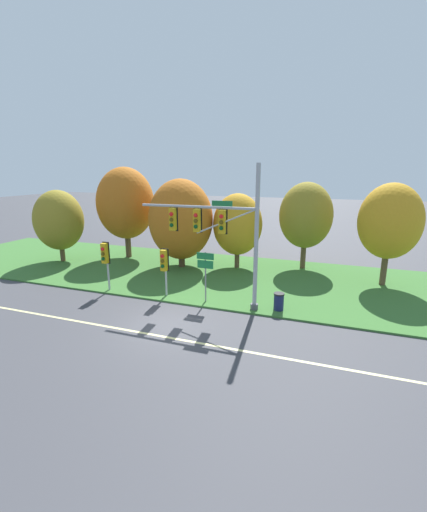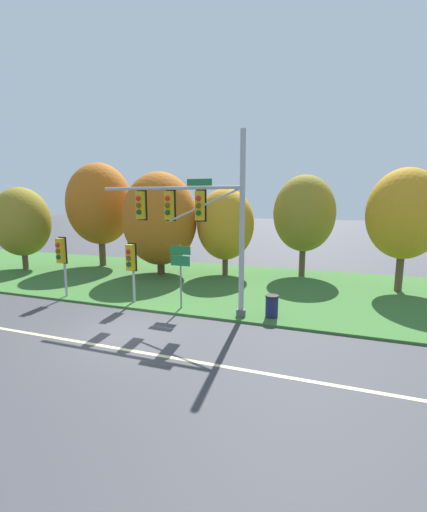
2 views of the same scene
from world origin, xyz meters
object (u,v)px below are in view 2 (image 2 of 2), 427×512
traffic_signal_mast (197,215)px  tree_left_of_mast (100,204)px  route_sign_post (180,265)px  trash_bin (272,306)px  tree_mid_verge (225,224)px  tree_tall_centre (304,214)px  pedestrian_signal_further_along (61,254)px  tree_nearest_road (22,222)px  tree_right_far (405,214)px  tree_behind_signpost (160,219)px  pedestrian_signal_near_kerb (131,261)px

traffic_signal_mast → tree_left_of_mast: (-10.70, 7.46, 0.30)m
route_sign_post → trash_bin: route_sign_post is taller
tree_mid_verge → tree_tall_centre: tree_tall_centre is taller
tree_tall_centre → pedestrian_signal_further_along: bearing=-139.6°
route_sign_post → tree_mid_verge: size_ratio=0.52×
tree_left_of_mast → tree_tall_centre: size_ratio=1.17×
tree_nearest_road → tree_right_far: size_ratio=0.88×
tree_behind_signpost → tree_tall_centre: 9.20m
tree_right_far → pedestrian_signal_near_kerb: bearing=-151.5°
tree_right_far → tree_left_of_mast: bearing=178.0°
traffic_signal_mast → pedestrian_signal_further_along: bearing=-178.6°
tree_mid_verge → tree_right_far: (9.98, -0.71, 0.82)m
route_sign_post → trash_bin: (4.07, 0.20, -1.50)m
tree_mid_verge → tree_tall_centre: size_ratio=0.87×
pedestrian_signal_further_along → tree_nearest_road: 9.21m
tree_mid_verge → trash_bin: bearing=-58.7°
route_sign_post → tree_mid_verge: tree_mid_verge is taller
traffic_signal_mast → tree_tall_centre: size_ratio=1.18×
tree_mid_verge → tree_right_far: size_ratio=0.86×
route_sign_post → trash_bin: 4.34m
pedestrian_signal_further_along → route_sign_post: bearing=3.1°
tree_nearest_road → trash_bin: bearing=-12.9°
tree_behind_signpost → traffic_signal_mast: bearing=-50.5°
tree_mid_verge → tree_tall_centre: (4.73, 1.52, 0.69)m
tree_mid_verge → trash_bin: size_ratio=5.99×
pedestrian_signal_near_kerb → tree_right_far: size_ratio=0.44×
route_sign_post → tree_left_of_mast: tree_left_of_mast is taller
traffic_signal_mast → pedestrian_signal_near_kerb: size_ratio=2.65×
traffic_signal_mast → trash_bin: traffic_signal_mast is taller
pedestrian_signal_further_along → tree_behind_signpost: size_ratio=0.46×
tree_behind_signpost → tree_nearest_road: bearing=-169.9°
traffic_signal_mast → tree_right_far: (8.85, 6.79, -0.12)m
tree_nearest_road → tree_mid_verge: (13.89, 2.96, -0.04)m
tree_behind_signpost → tree_mid_verge: tree_behind_signpost is taller
tree_tall_centre → tree_right_far: 5.71m
tree_tall_centre → trash_bin: 9.34m
traffic_signal_mast → tree_tall_centre: bearing=68.3°
tree_right_far → route_sign_post: bearing=-145.7°
tree_nearest_road → tree_mid_verge: 14.21m
pedestrian_signal_near_kerb → tree_mid_verge: 7.81m
tree_behind_signpost → tree_mid_verge: 4.24m
pedestrian_signal_near_kerb → route_sign_post: 2.53m
tree_nearest_road → traffic_signal_mast: bearing=-16.8°
traffic_signal_mast → tree_right_far: 11.15m
tree_mid_verge → pedestrian_signal_near_kerb: bearing=-107.1°
pedestrian_signal_further_along → tree_left_of_mast: (-3.50, 7.64, 2.34)m
pedestrian_signal_near_kerb → route_sign_post: size_ratio=0.99×
tree_tall_centre → trash_bin: size_ratio=6.87×
tree_left_of_mast → tree_behind_signpost: (5.52, -1.18, -0.91)m
tree_left_of_mast → tree_tall_centre: (14.29, 1.56, -0.55)m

